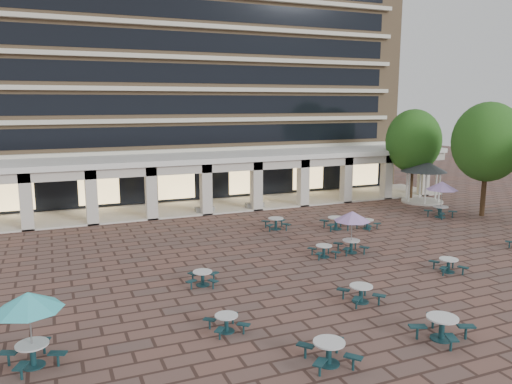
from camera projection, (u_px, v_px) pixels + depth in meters
ground at (305, 256)px, 28.36m from camera, size 120.00×120.00×0.00m
apartment_building at (186, 61)px, 49.29m from camera, size 40.00×15.50×25.20m
retail_arcade at (222, 171)px, 41.29m from camera, size 42.00×6.60×4.40m
picnic_table_0 at (329, 351)px, 16.57m from camera, size 1.94×1.94×0.81m
picnic_table_1 at (226, 322)px, 18.95m from camera, size 1.59×1.59×0.67m
picnic_table_2 at (442, 326)px, 18.32m from camera, size 2.37×2.37×0.87m
picnic_table_4 at (29, 304)px, 16.15m from camera, size 2.22×2.22×2.56m
picnic_table_5 at (361, 292)px, 21.74m from camera, size 1.76×1.76×0.76m
picnic_table_6 at (352, 218)px, 28.61m from camera, size 2.12×2.12×2.45m
picnic_table_7 at (448, 264)px, 25.59m from camera, size 1.88×1.88×0.71m
picnic_table_8 at (203, 277)px, 23.75m from camera, size 1.87×1.87×0.70m
picnic_table_9 at (324, 250)px, 28.08m from camera, size 1.67×1.67×0.69m
picnic_table_10 at (367, 223)px, 34.32m from camera, size 1.82×1.82×0.67m
picnic_table_11 at (442, 187)px, 37.42m from camera, size 2.37×2.37×2.74m
picnic_table_12 at (276, 223)px, 34.22m from camera, size 1.98×1.98×0.79m
picnic_table_13 at (336, 222)px, 34.23m from camera, size 2.11×2.11×0.85m
gazebo at (424, 171)px, 43.07m from camera, size 3.96×3.96×3.68m
tree_east_a at (488, 142)px, 37.37m from camera, size 5.20×5.20×8.67m
tree_east_c at (413, 141)px, 43.85m from camera, size 4.82×4.82×8.03m
planter_left at (205, 207)px, 39.23m from camera, size 1.50×0.67×1.19m
planter_right at (255, 202)px, 40.82m from camera, size 1.50×0.76×1.28m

